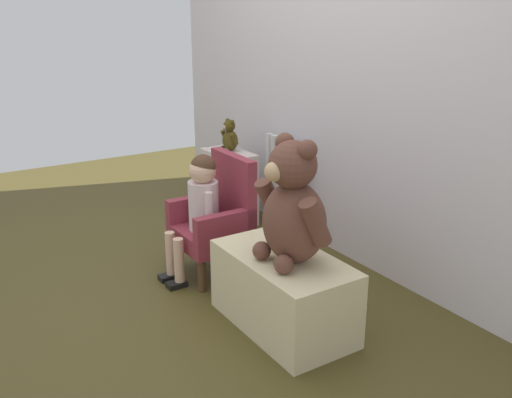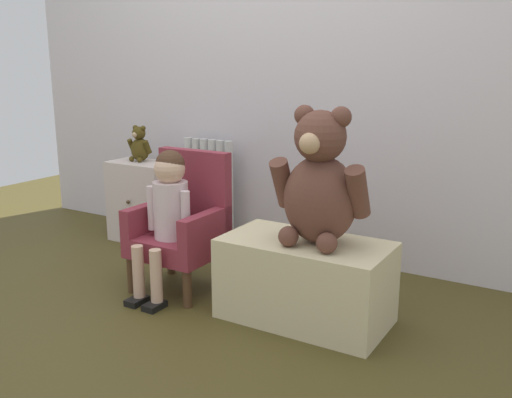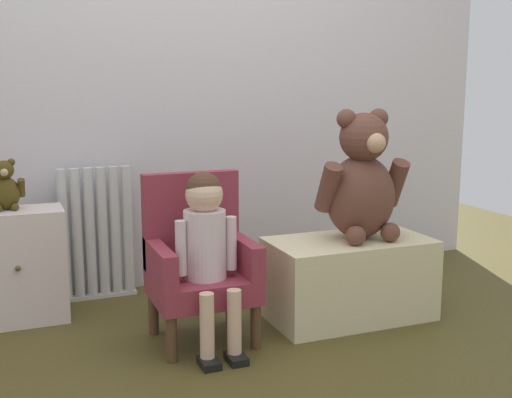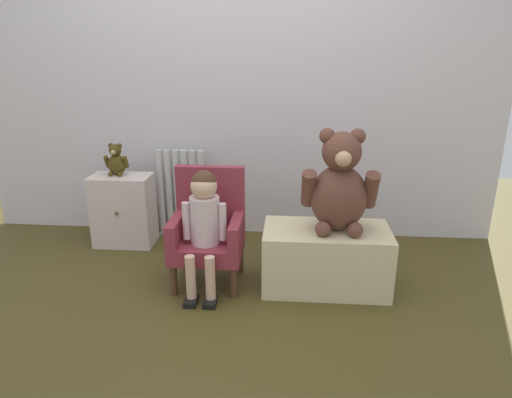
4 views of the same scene
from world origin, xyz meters
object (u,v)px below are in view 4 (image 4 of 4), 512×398
child_armchair (208,230)px  child_figure (204,215)px  small_dresser (124,210)px  large_teddy_bear (339,187)px  radiator (182,194)px  low_bench (326,258)px  small_teddy_bear (116,161)px

child_armchair → child_figure: child_figure is taller
small_dresser → child_armchair: bearing=-34.3°
large_teddy_bear → radiator: bearing=147.2°
child_armchair → low_bench: bearing=-2.5°
child_armchair → large_teddy_bear: (0.76, -0.02, 0.30)m
radiator → child_figure: 0.86m
large_teddy_bear → low_bench: bearing=-173.9°
child_armchair → child_figure: bearing=-90.0°
radiator → child_figure: bearing=-67.6°
small_dresser → large_teddy_bear: 1.59m
radiator → large_teddy_bear: 1.32m
child_figure → low_bench: child_figure is taller
radiator → child_figure: (0.32, -0.78, 0.14)m
radiator → low_bench: bearing=-34.5°
small_dresser → child_armchair: (0.70, -0.48, 0.07)m
small_dresser → large_teddy_bear: large_teddy_bear is taller
large_teddy_bear → small_teddy_bear: 1.58m
child_armchair → small_teddy_bear: 0.93m
radiator → child_armchair: child_armchair is taller
radiator → small_dresser: size_ratio=1.29×
low_bench → large_teddy_bear: 0.45m
child_figure → radiator: bearing=112.4°
radiator → small_teddy_bear: bearing=-157.4°
low_bench → small_teddy_bear: bearing=159.5°
child_armchair → large_teddy_bear: large_teddy_bear is taller
radiator → child_armchair: size_ratio=0.95×
small_dresser → large_teddy_bear: bearing=-19.1°
radiator → small_dresser: radiator is taller
low_bench → small_teddy_bear: (-1.43, 0.54, 0.43)m
large_teddy_bear → small_teddy_bear: large_teddy_bear is taller
small_dresser → small_teddy_bear: bearing=137.6°
child_armchair → low_bench: 0.72m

